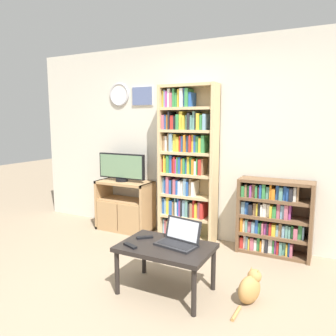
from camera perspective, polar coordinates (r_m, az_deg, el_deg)
name	(u,v)px	position (r m, az deg, el deg)	size (l,w,h in m)	color
ground_plane	(121,311)	(3.02, -8.20, -23.50)	(18.00, 18.00, 0.00)	gray
wall_back	(206,142)	(4.37, 6.72, 4.59)	(5.61, 0.09, 2.60)	beige
tv_stand	(124,206)	(4.81, -7.59, -6.55)	(0.80, 0.40, 0.72)	tan
television	(122,167)	(4.72, -8.09, 0.14)	(0.74, 0.18, 0.40)	black
bookshelf_tall	(186,165)	(4.33, 3.12, 0.59)	(0.77, 0.27, 2.04)	tan
bookshelf_short	(272,218)	(4.12, 17.67, -8.23)	(0.84, 0.30, 0.90)	brown
coffee_table	(166,251)	(3.10, -0.39, -14.23)	(0.84, 0.56, 0.45)	black
laptop	(179,238)	(3.08, 1.92, -12.16)	(0.41, 0.31, 0.23)	#232326
remote_near_laptop	(130,246)	(3.06, -6.60, -13.28)	(0.17, 0.10, 0.02)	black
remote_far_from_laptop	(145,237)	(3.25, -4.05, -11.96)	(0.15, 0.14, 0.02)	black
cat	(250,288)	(3.12, 14.14, -19.57)	(0.24, 0.48, 0.30)	#B78447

